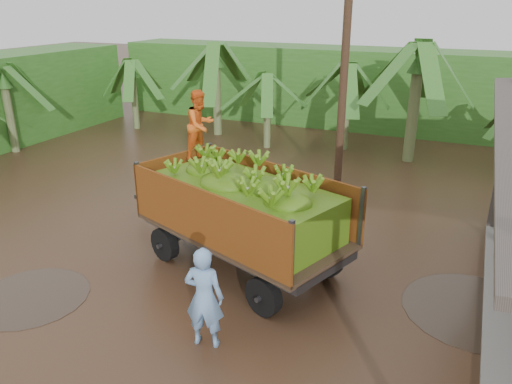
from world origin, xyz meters
TOP-DOWN VIEW (x-y plane):
  - ground at (0.00, 0.00)m, footprint 100.00×100.00m
  - hedge_north at (-2.00, 16.00)m, footprint 22.00×3.00m
  - banana_trailer at (-0.06, 1.36)m, footprint 6.63×3.77m
  - man_blue at (0.53, -1.36)m, footprint 0.77×0.58m
  - utility_pole at (0.63, 6.86)m, footprint 1.20×0.24m
  - banana_plants at (-5.41, 6.37)m, footprint 24.34×21.08m

SIDE VIEW (x-z plane):
  - ground at x=0.00m, z-range 0.00..0.00m
  - man_blue at x=0.53m, z-range 0.00..1.89m
  - banana_trailer at x=-0.06m, z-range -0.47..3.35m
  - hedge_north at x=-2.00m, z-range 0.00..3.60m
  - banana_plants at x=-5.41m, z-range -0.39..4.06m
  - utility_pole at x=0.63m, z-range 0.06..8.70m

